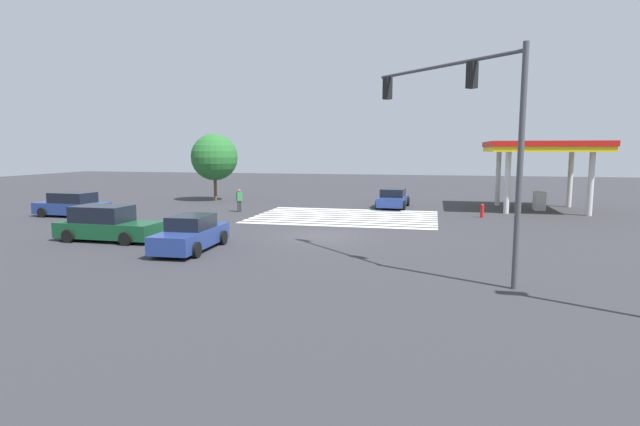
% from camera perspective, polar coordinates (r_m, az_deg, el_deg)
% --- Properties ---
extents(ground_plane, '(121.22, 121.22, 0.00)m').
position_cam_1_polar(ground_plane, '(24.83, -0.00, -2.59)').
color(ground_plane, '#333338').
extents(crosswalk_markings, '(11.48, 8.20, 0.01)m').
position_cam_1_polar(crosswalk_markings, '(31.72, 2.88, -0.43)').
color(crosswalk_markings, silver).
rests_on(crosswalk_markings, ground_plane).
extents(traffic_signal_mast, '(4.76, 4.76, 7.37)m').
position_cam_1_polar(traffic_signal_mast, '(17.27, 17.06, 10.24)').
color(traffic_signal_mast, '#47474C').
rests_on(traffic_signal_mast, ground_plane).
extents(car_0, '(2.07, 4.61, 1.49)m').
position_cam_1_polar(car_0, '(21.90, -14.50, -2.36)').
color(car_0, navy).
rests_on(car_0, ground_plane).
extents(car_1, '(4.86, 2.16, 1.64)m').
position_cam_1_polar(car_1, '(25.47, -23.14, -1.22)').
color(car_1, '#144728').
rests_on(car_1, ground_plane).
extents(car_2, '(4.74, 2.27, 1.54)m').
position_cam_1_polar(car_2, '(35.52, -26.46, 0.82)').
color(car_2, navy).
rests_on(car_2, ground_plane).
extents(car_3, '(2.25, 4.56, 1.40)m').
position_cam_1_polar(car_3, '(37.01, 8.35, 1.65)').
color(car_3, navy).
rests_on(car_3, ground_plane).
extents(gas_station_canopy, '(7.37, 7.37, 4.80)m').
position_cam_1_polar(gas_station_canopy, '(38.17, 24.05, 6.62)').
color(gas_station_canopy, yellow).
rests_on(gas_station_canopy, ground_plane).
extents(pedestrian, '(0.41, 0.41, 1.56)m').
position_cam_1_polar(pedestrian, '(34.47, -9.21, 1.55)').
color(pedestrian, '#38383D').
rests_on(pedestrian, ground_plane).
extents(tree_corner_a, '(3.82, 3.82, 5.52)m').
position_cam_1_polar(tree_corner_a, '(42.23, -11.97, 6.26)').
color(tree_corner_a, brown).
rests_on(tree_corner_a, ground_plane).
extents(fire_hydrant, '(0.22, 0.22, 0.86)m').
position_cam_1_polar(fire_hydrant, '(32.92, 18.04, 0.25)').
color(fire_hydrant, red).
rests_on(fire_hydrant, ground_plane).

